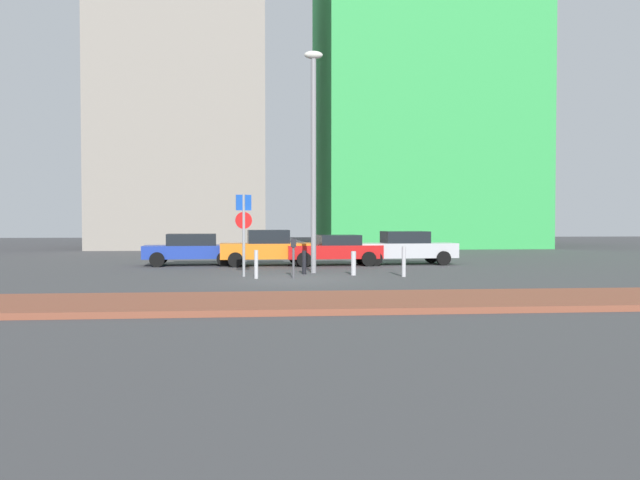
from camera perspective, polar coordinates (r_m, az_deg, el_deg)
The scene contains 15 objects.
ground_plane at distance 21.26m, azimuth -2.48°, elevation -3.57°, with size 120.00×120.00×0.00m, color #424244.
sidewalk_brick at distance 14.69m, azimuth -1.19°, elevation -5.62°, with size 40.00×3.49×0.14m, color brown.
parked_car_blue at distance 28.69m, azimuth -11.52°, elevation -0.77°, with size 4.29×2.23×1.41m.
parked_car_orange at distance 28.02m, azimuth -4.81°, elevation -0.70°, with size 4.17×2.06×1.58m.
parked_car_red at distance 28.20m, azimuth 1.30°, elevation -0.85°, with size 4.30×2.25×1.36m.
parked_car_silver at distance 28.99m, azimuth 7.63°, elevation -0.68°, with size 4.67×2.13×1.51m.
parking_sign_post at distance 22.39m, azimuth -6.91°, elevation 1.39°, with size 0.59×0.18×2.92m.
parking_meter at distance 21.52m, azimuth -2.41°, elevation -1.17°, with size 0.18×0.14×1.35m.
street_lamp at distance 24.02m, azimuth -0.59°, elevation 8.55°, with size 0.70×0.36×8.35m.
traffic_bollard_near at distance 21.60m, azimuth -5.79°, elevation -2.20°, with size 0.13×0.13×0.97m, color #B7B7BC.
traffic_bollard_mid at distance 22.41m, azimuth 7.58°, elevation -1.95°, with size 0.14×0.14×1.07m, color #B7B7BC.
traffic_bollard_far at distance 22.87m, azimuth 3.05°, elevation -2.12°, with size 0.18×0.18×0.87m, color #B7B7BC.
traffic_bollard_edge at distance 23.33m, azimuth -1.44°, elevation -2.04°, with size 0.16×0.16×0.87m, color black.
building_colorful_midrise at distance 54.32m, azimuth 8.82°, elevation 14.99°, with size 16.08×16.00×29.02m, color green.
building_under_construction at distance 50.49m, azimuth -12.15°, elevation 13.03°, with size 12.21×11.60×23.90m, color gray.
Camera 1 is at (-1.06, -21.15, 1.92)m, focal length 35.43 mm.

